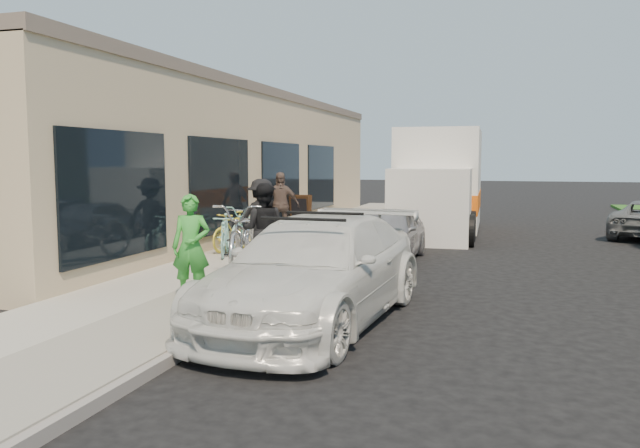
# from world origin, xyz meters

# --- Properties ---
(ground) EXTENTS (120.00, 120.00, 0.00)m
(ground) POSITION_xyz_m (0.00, 0.00, 0.00)
(ground) COLOR black
(ground) RESTS_ON ground
(sidewalk) EXTENTS (3.00, 34.00, 0.15)m
(sidewalk) POSITION_xyz_m (-2.00, 3.00, 0.07)
(sidewalk) COLOR #A4A094
(sidewalk) RESTS_ON ground
(curb) EXTENTS (0.12, 34.00, 0.13)m
(curb) POSITION_xyz_m (-0.45, 3.00, 0.07)
(curb) COLOR gray
(curb) RESTS_ON ground
(storefront) EXTENTS (3.60, 20.00, 4.22)m
(storefront) POSITION_xyz_m (-5.24, 7.99, 2.12)
(storefront) COLOR tan
(storefront) RESTS_ON ground
(bike_rack) EXTENTS (0.29, 0.67, 0.99)m
(bike_rack) POSITION_xyz_m (-3.10, 1.95, 0.75)
(bike_rack) COLOR black
(bike_rack) RESTS_ON sidewalk
(sandwich_board) EXTENTS (0.65, 0.65, 0.97)m
(sandwich_board) POSITION_xyz_m (-3.15, 8.75, 0.65)
(sandwich_board) COLOR black
(sandwich_board) RESTS_ON sidewalk
(sedan_white) EXTENTS (2.41, 5.06, 1.46)m
(sedan_white) POSITION_xyz_m (0.50, -1.29, 0.71)
(sedan_white) COLOR silver
(sedan_white) RESTS_ON ground
(sedan_silver) EXTENTS (1.41, 3.48, 1.18)m
(sedan_silver) POSITION_xyz_m (0.42, 4.11, 0.59)
(sedan_silver) COLOR #96959A
(sedan_silver) RESTS_ON ground
(moving_truck) EXTENTS (2.56, 6.41, 3.12)m
(moving_truck) POSITION_xyz_m (0.87, 9.89, 1.38)
(moving_truck) COLOR silver
(moving_truck) RESTS_ON ground
(tandem_bike) EXTENTS (1.44, 2.56, 1.27)m
(tandem_bike) POSITION_xyz_m (-1.69, 1.24, 0.79)
(tandem_bike) COLOR #B7B7BA
(tandem_bike) RESTS_ON sidewalk
(woman_rider) EXTENTS (0.64, 0.49, 1.55)m
(woman_rider) POSITION_xyz_m (-1.48, -1.10, 0.92)
(woman_rider) COLOR green
(woman_rider) RESTS_ON sidewalk
(man_standing) EXTENTS (0.89, 0.74, 1.64)m
(man_standing) POSITION_xyz_m (-1.15, 0.90, 0.97)
(man_standing) COLOR black
(man_standing) RESTS_ON sidewalk
(cruiser_bike_a) EXTENTS (0.91, 1.55, 0.90)m
(cruiser_bike_a) POSITION_xyz_m (-2.82, 2.81, 0.60)
(cruiser_bike_a) COLOR #8BCFC7
(cruiser_bike_a) RESTS_ON sidewalk
(cruiser_bike_b) EXTENTS (0.69, 1.93, 1.01)m
(cruiser_bike_b) POSITION_xyz_m (-2.78, 4.00, 0.65)
(cruiser_bike_b) COLOR #8BCFC7
(cruiser_bike_b) RESTS_ON sidewalk
(cruiser_bike_c) EXTENTS (0.72, 1.54, 0.90)m
(cruiser_bike_c) POSITION_xyz_m (-2.99, 3.57, 0.60)
(cruiser_bike_c) COLOR yellow
(cruiser_bike_c) RESTS_ON sidewalk
(bystander_a) EXTENTS (1.18, 0.85, 1.65)m
(bystander_a) POSITION_xyz_m (-2.10, 3.10, 0.97)
(bystander_a) COLOR black
(bystander_a) RESTS_ON sidewalk
(bystander_b) EXTENTS (1.10, 0.78, 1.73)m
(bystander_b) POSITION_xyz_m (-2.81, 6.09, 1.02)
(bystander_b) COLOR brown
(bystander_b) RESTS_ON sidewalk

